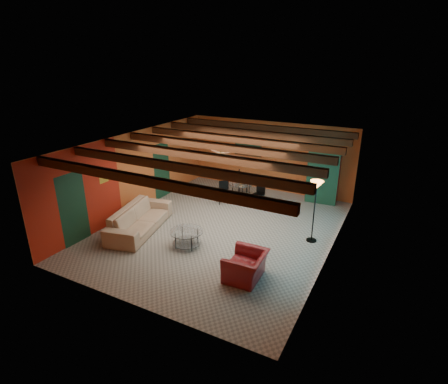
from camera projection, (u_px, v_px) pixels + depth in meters
The scene contains 11 objects.
room at pixel (223, 153), 10.10m from camera, with size 6.52×8.01×2.71m.
sofa at pixel (140, 219), 10.65m from camera, with size 2.59×1.01×0.76m, color tan.
armchair at pixel (246, 266), 8.33m from camera, with size 1.01×0.88×0.66m, color maroon.
coffee_table at pixel (187, 238), 9.79m from camera, with size 0.93×0.93×0.48m, color white, non-canonical shape.
dining_table at pixel (241, 188), 12.89m from camera, with size 1.78×1.78×0.92m, color silver, non-canonical shape.
armoire at pixel (324, 177), 12.64m from camera, with size 1.05×0.51×1.84m, color maroon.
floor_lamp at pixel (314, 212), 9.84m from camera, with size 0.37×0.37×1.83m, color black, non-canonical shape.
ceiling_fan at pixel (221, 154), 10.01m from camera, with size 1.50×1.50×0.44m, color #472614, non-canonical shape.
painting at pixel (248, 146), 13.93m from camera, with size 1.05×0.03×0.65m, color black.
potted_plant at pixel (327, 146), 12.22m from camera, with size 0.44×0.38×0.49m, color #26661E.
vase at pixel (241, 174), 12.68m from camera, with size 0.20×0.20×0.21m, color orange.
Camera 1 is at (4.60, -8.58, 4.92)m, focal length 28.34 mm.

